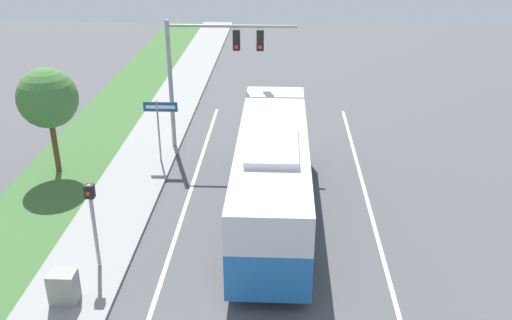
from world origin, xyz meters
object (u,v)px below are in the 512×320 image
(signal_gantry, at_px, (208,59))
(pedestrian_signal, at_px, (92,213))
(bus, at_px, (272,169))
(street_sign, at_px, (160,119))
(utility_cabinet, at_px, (64,287))

(signal_gantry, bearing_deg, pedestrian_signal, -103.73)
(bus, height_order, street_sign, bus)
(bus, xyz_separation_m, utility_cabinet, (-6.00, -5.70, -1.28))
(signal_gantry, relative_size, pedestrian_signal, 1.99)
(street_sign, relative_size, utility_cabinet, 2.98)
(bus, height_order, utility_cabinet, bus)
(signal_gantry, xyz_separation_m, utility_cabinet, (-2.94, -11.86, -3.76))
(bus, xyz_separation_m, signal_gantry, (-3.06, 6.16, 2.48))
(bus, relative_size, street_sign, 3.98)
(bus, xyz_separation_m, street_sign, (-5.10, 4.43, 0.22))
(bus, relative_size, pedestrian_signal, 3.81)
(signal_gantry, distance_m, utility_cabinet, 12.78)
(utility_cabinet, bearing_deg, pedestrian_signal, 75.16)
(pedestrian_signal, height_order, utility_cabinet, pedestrian_signal)
(signal_gantry, height_order, utility_cabinet, signal_gantry)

